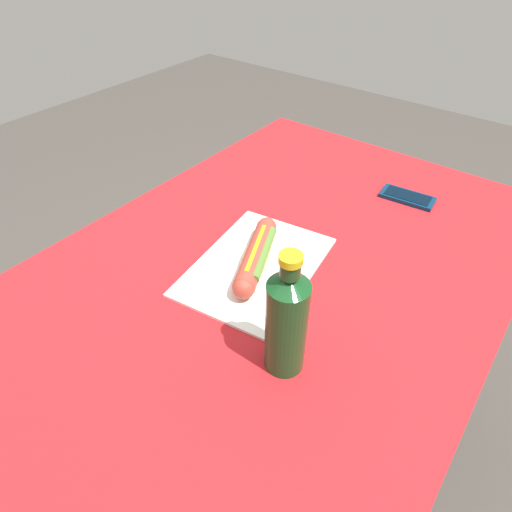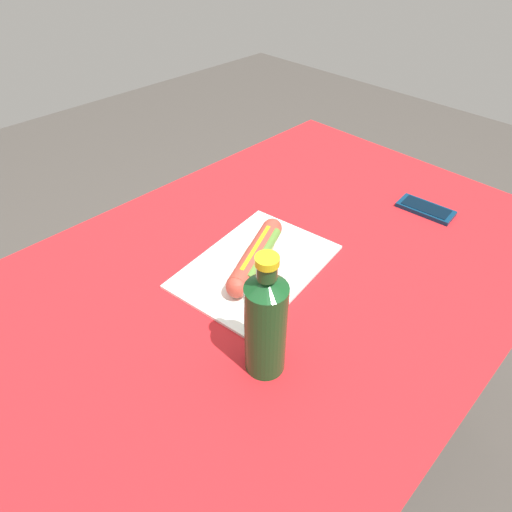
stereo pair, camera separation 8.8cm
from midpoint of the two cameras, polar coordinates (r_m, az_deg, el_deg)
ground_plane at (r=1.50m, az=0.11°, el=-22.61°), size 6.00×6.00×0.00m
dining_table at (r=0.99m, az=0.15°, el=-6.44°), size 1.25×0.86×0.74m
paper_wrapper at (r=0.89m, az=-2.80°, el=-1.44°), size 0.35×0.27×0.01m
hot_dog at (r=0.87m, az=-2.80°, el=-0.08°), size 0.22×0.12×0.05m
cell_phone at (r=1.15m, az=17.31°, el=7.34°), size 0.07×0.14×0.01m
soda_bottle at (r=0.65m, az=0.21°, el=-8.78°), size 0.07×0.07×0.23m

